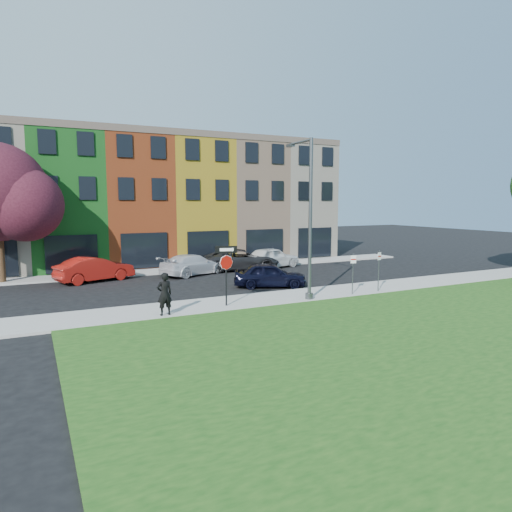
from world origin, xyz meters
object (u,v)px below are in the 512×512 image
man (165,294)px  street_lamp (308,219)px  sedan_near (270,275)px  stop_sign (226,263)px

man → street_lamp: (7.53, 0.21, 3.13)m
man → sedan_near: bearing=-155.7°
stop_sign → street_lamp: (4.39, -0.28, 2.03)m
stop_sign → man: (-3.14, -0.49, -1.10)m
man → street_lamp: street_lamp is taller
man → stop_sign: bearing=-176.4°
sedan_near → street_lamp: street_lamp is taller
man → sedan_near: size_ratio=0.41×
stop_sign → sedan_near: (4.42, 3.80, -1.44)m
man → sedan_near: (7.56, 4.29, -0.33)m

